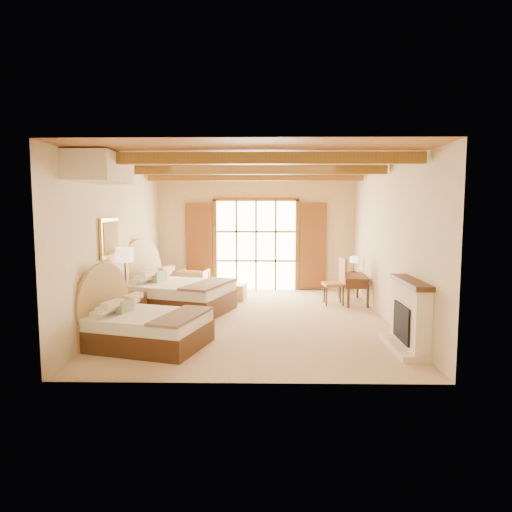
{
  "coord_description": "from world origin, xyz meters",
  "views": [
    {
      "loc": [
        0.22,
        -9.34,
        2.32
      ],
      "look_at": [
        0.06,
        0.2,
        1.31
      ],
      "focal_mm": 32.0,
      "sensor_mm": 36.0,
      "label": 1
    }
  ],
  "objects_px": {
    "armchair": "(194,281)",
    "desk": "(353,288)",
    "nightstand": "(129,308)",
    "bed_near": "(140,325)",
    "bed_far": "(172,292)"
  },
  "relations": [
    {
      "from": "bed_near",
      "to": "nightstand",
      "type": "bearing_deg",
      "value": 129.11
    },
    {
      "from": "nightstand",
      "to": "desk",
      "type": "distance_m",
      "value": 5.35
    },
    {
      "from": "bed_near",
      "to": "armchair",
      "type": "distance_m",
      "value": 4.7
    },
    {
      "from": "bed_near",
      "to": "bed_far",
      "type": "height_order",
      "value": "bed_far"
    },
    {
      "from": "bed_far",
      "to": "nightstand",
      "type": "height_order",
      "value": "bed_far"
    },
    {
      "from": "nightstand",
      "to": "desk",
      "type": "height_order",
      "value": "desk"
    },
    {
      "from": "bed_near",
      "to": "armchair",
      "type": "bearing_deg",
      "value": 103.82
    },
    {
      "from": "armchair",
      "to": "desk",
      "type": "height_order",
      "value": "desk"
    },
    {
      "from": "nightstand",
      "to": "armchair",
      "type": "xyz_separation_m",
      "value": [
        0.81,
        3.22,
        0.02
      ]
    },
    {
      "from": "bed_far",
      "to": "nightstand",
      "type": "distance_m",
      "value": 1.31
    },
    {
      "from": "armchair",
      "to": "nightstand",
      "type": "bearing_deg",
      "value": 83.33
    },
    {
      "from": "bed_near",
      "to": "desk",
      "type": "distance_m",
      "value": 5.6
    },
    {
      "from": "desk",
      "to": "bed_near",
      "type": "bearing_deg",
      "value": -136.58
    },
    {
      "from": "bed_near",
      "to": "nightstand",
      "type": "distance_m",
      "value": 1.6
    },
    {
      "from": "bed_far",
      "to": "armchair",
      "type": "xyz_separation_m",
      "value": [
        0.16,
        2.09,
        -0.09
      ]
    }
  ]
}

